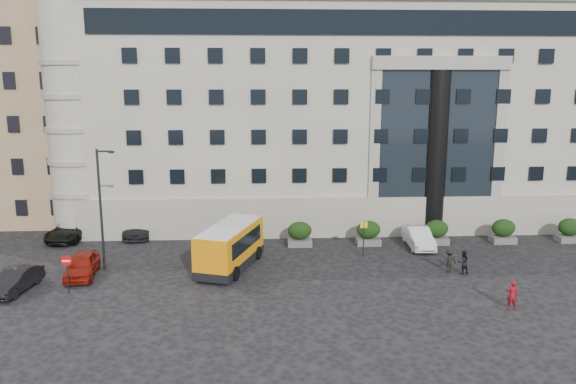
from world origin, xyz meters
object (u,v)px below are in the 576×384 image
parked_car_d (71,230)px  red_truck (97,199)px  hedge_a (230,235)px  pedestrian_a (512,295)px  minibus (230,245)px  hedge_c (368,233)px  parked_car_b (16,280)px  pedestrian_b (463,262)px  pedestrian_c (449,261)px  bus_stop_sign (364,233)px  hedge_b (300,234)px  hedge_d (436,232)px  hedge_f (570,230)px  white_taxi (418,237)px  hedge_e (503,231)px  street_lamp (101,205)px  no_entry_sign (67,266)px  parked_car_a (82,265)px  parked_car_c (138,226)px

parked_car_d → red_truck: bearing=98.3°
hedge_a → pedestrian_a: hedge_a is taller
minibus → parked_car_d: (-12.82, 7.39, -0.85)m
hedge_c → parked_car_b: (-22.60, -8.37, -0.25)m
pedestrian_b → pedestrian_c: (-0.77, 0.39, -0.00)m
parked_car_b → bus_stop_sign: bearing=22.5°
hedge_b → pedestrian_c: (9.28, -6.32, -0.16)m
hedge_d → hedge_f: same height
hedge_b → parked_car_b: size_ratio=0.45×
hedge_d → minibus: (-15.34, -4.75, 0.66)m
pedestrian_b → pedestrian_c: size_ratio=1.00×
hedge_a → white_taxi: (14.00, -0.80, -0.18)m
red_truck → parked_car_b: 19.00m
hedge_b → red_truck: (-17.91, 10.60, 0.58)m
hedge_b → pedestrian_c: hedge_b is taller
hedge_e → street_lamp: street_lamp is taller
no_entry_sign → pedestrian_c: (23.48, 2.52, -0.88)m
hedge_f → minibus: bearing=-169.6°
bus_stop_sign → parked_car_d: size_ratio=0.48×
red_truck → pedestrian_c: red_truck is taller
red_truck → white_taxi: 29.05m
hedge_a → parked_car_a: (-9.09, -5.91, -0.19)m
hedge_c → parked_car_c: (-17.90, 3.46, -0.19)m
minibus → parked_car_c: size_ratio=1.44×
parked_car_d → hedge_f: bearing=3.3°
hedge_c → parked_car_d: 23.12m
parked_car_a → parked_car_d: bearing=106.1°
bus_stop_sign → parked_car_d: bus_stop_sign is taller
minibus → parked_car_a: bearing=-154.2°
hedge_c → parked_car_d: (-22.96, 2.64, -0.20)m
hedge_b → pedestrian_a: hedge_b is taller
minibus → red_truck: bearing=148.8°
hedge_e → hedge_f: (5.20, 0.00, 0.00)m
parked_car_c → pedestrian_c: pedestrian_c is taller
hedge_d → pedestrian_a: hedge_d is taller
hedge_e → pedestrian_b: size_ratio=1.19×
bus_stop_sign → pedestrian_a: bus_stop_sign is taller
street_lamp → pedestrian_c: 22.76m
parked_car_c → parked_car_d: parked_car_c is taller
no_entry_sign → pedestrian_a: 25.17m
red_truck → hedge_f: bearing=-27.8°
parked_car_d → white_taxi: (26.56, -3.44, 0.02)m
minibus → red_truck: 20.10m
bus_stop_sign → pedestrian_b: bus_stop_sign is taller
no_entry_sign → minibus: minibus is taller
hedge_f → no_entry_sign: bearing=-165.8°
hedge_b → pedestrian_a: bearing=-49.2°
hedge_a → street_lamp: street_lamp is taller
no_entry_sign → red_truck: red_truck is taller
minibus → parked_car_a: minibus is taller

